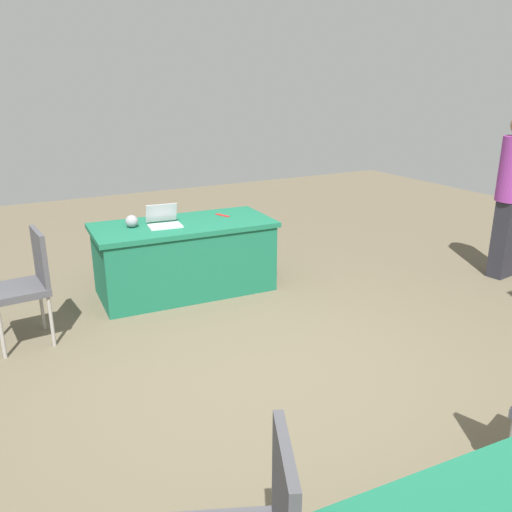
{
  "coord_description": "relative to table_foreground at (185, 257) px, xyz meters",
  "views": [
    {
      "loc": [
        1.68,
        3.05,
        2.11
      ],
      "look_at": [
        -0.06,
        -0.15,
        0.9
      ],
      "focal_mm": 36.9,
      "sensor_mm": 36.0,
      "label": 1
    }
  ],
  "objects": [
    {
      "name": "ground_plane",
      "position": [
        0.15,
        1.87,
        -0.37
      ],
      "size": [
        14.4,
        14.4,
        0.0
      ],
      "primitive_type": "plane",
      "color": "brown"
    },
    {
      "name": "yarn_ball",
      "position": [
        0.51,
        -0.08,
        0.43
      ],
      "size": [
        0.12,
        0.12,
        0.12
      ],
      "primitive_type": "sphere",
      "color": "gray",
      "rests_on": "table_foreground"
    },
    {
      "name": "scissors_red",
      "position": [
        -0.48,
        -0.09,
        0.37
      ],
      "size": [
        0.1,
        0.18,
        0.01
      ],
      "primitive_type": "cube",
      "rotation": [
        0.0,
        0.0,
        1.93
      ],
      "color": "red",
      "rests_on": "table_foreground"
    },
    {
      "name": "chair_tucked_left",
      "position": [
        1.56,
        0.45,
        0.18
      ],
      "size": [
        0.47,
        0.47,
        0.96
      ],
      "rotation": [
        0.0,
        0.0,
        -1.5
      ],
      "color": "#9E9993",
      "rests_on": "ground"
    },
    {
      "name": "table_foreground",
      "position": [
        0.0,
        0.0,
        0.0
      ],
      "size": [
        1.87,
        0.95,
        0.74
      ],
      "rotation": [
        0.0,
        0.0,
        -0.06
      ],
      "color": "#196647",
      "rests_on": "ground"
    },
    {
      "name": "laptop_silver",
      "position": [
        0.21,
        0.01,
        0.41
      ],
      "size": [
        0.35,
        0.32,
        0.21
      ],
      "rotation": [
        0.0,
        0.0,
        -0.11
      ],
      "color": "silver",
      "rests_on": "table_foreground"
    }
  ]
}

